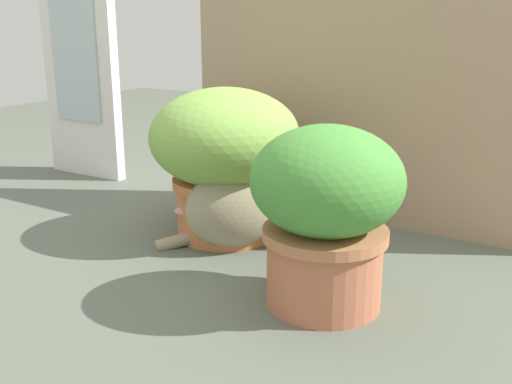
% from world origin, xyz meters
% --- Properties ---
extents(ground_plane, '(6.00, 6.00, 0.00)m').
position_xyz_m(ground_plane, '(0.00, 0.00, 0.00)').
color(ground_plane, '#545D50').
extents(cardboard_backdrop, '(1.13, 0.03, 0.76)m').
position_xyz_m(cardboard_backdrop, '(0.14, 0.50, 0.38)').
color(cardboard_backdrop, tan).
rests_on(cardboard_backdrop, ground).
extents(window_panel_white, '(0.37, 0.05, 0.96)m').
position_xyz_m(window_panel_white, '(-0.99, 0.47, 0.49)').
color(window_panel_white, white).
rests_on(window_panel_white, ground).
extents(grass_planter, '(0.42, 0.42, 0.42)m').
position_xyz_m(grass_planter, '(-0.11, 0.17, 0.24)').
color(grass_planter, '#C16E3E').
rests_on(grass_planter, ground).
extents(leafy_planter, '(0.32, 0.32, 0.40)m').
position_xyz_m(leafy_planter, '(0.31, -0.07, 0.22)').
color(leafy_planter, '#B66849').
rests_on(leafy_planter, ground).
extents(cat, '(0.33, 0.32, 0.32)m').
position_xyz_m(cat, '(-0.03, 0.12, 0.12)').
color(cat, gray).
rests_on(cat, ground).
extents(mushroom_ornament_pink, '(0.08, 0.08, 0.13)m').
position_xyz_m(mushroom_ornament_pink, '(-0.17, 0.08, 0.09)').
color(mushroom_ornament_pink, silver).
rests_on(mushroom_ornament_pink, ground).
extents(mushroom_ornament_red, '(0.08, 0.08, 0.11)m').
position_xyz_m(mushroom_ornament_red, '(-0.08, 0.09, 0.08)').
color(mushroom_ornament_red, '#ECE8C5').
rests_on(mushroom_ornament_red, ground).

